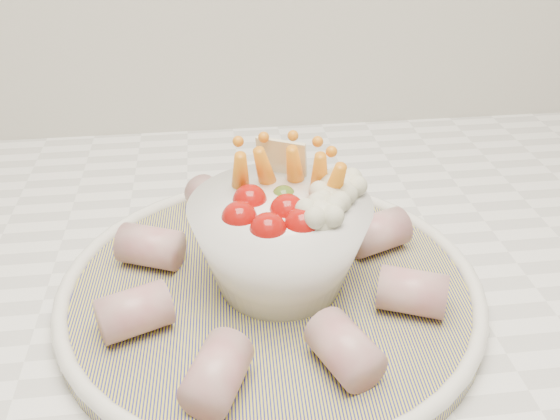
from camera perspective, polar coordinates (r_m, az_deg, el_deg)
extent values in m
cube|color=white|center=(0.56, 9.32, -6.29)|extent=(2.04, 0.62, 0.04)
cylinder|color=navy|center=(0.50, -0.84, -7.50)|extent=(0.34, 0.34, 0.01)
torus|color=silver|center=(0.49, -0.85, -6.81)|extent=(0.33, 0.33, 0.01)
sphere|color=#A00E0A|center=(0.44, -3.73, -0.82)|extent=(0.03, 0.03, 0.03)
sphere|color=#A00E0A|center=(0.43, -1.10, -1.91)|extent=(0.03, 0.03, 0.03)
sphere|color=#A00E0A|center=(0.43, 2.06, -1.42)|extent=(0.03, 0.03, 0.03)
sphere|color=#A00E0A|center=(0.46, -2.78, 0.79)|extent=(0.03, 0.03, 0.03)
sphere|color=#A00E0A|center=(0.45, 0.66, -0.13)|extent=(0.03, 0.03, 0.03)
sphere|color=#476421|center=(0.47, 0.33, 1.15)|extent=(0.02, 0.02, 0.02)
cone|color=orange|center=(0.48, -1.32, 3.22)|extent=(0.04, 0.04, 0.06)
cone|color=orange|center=(0.48, 1.36, 3.38)|extent=(0.03, 0.04, 0.06)
cone|color=orange|center=(0.47, 3.62, 2.76)|extent=(0.02, 0.04, 0.06)
cone|color=orange|center=(0.47, -3.64, 2.79)|extent=(0.02, 0.04, 0.06)
cone|color=orange|center=(0.46, 4.88, 1.74)|extent=(0.02, 0.04, 0.06)
sphere|color=beige|center=(0.46, 4.78, 0.52)|extent=(0.03, 0.03, 0.03)
sphere|color=beige|center=(0.44, 3.75, -0.95)|extent=(0.03, 0.03, 0.03)
sphere|color=beige|center=(0.47, 5.77, 1.63)|extent=(0.03, 0.03, 0.03)
cube|color=beige|center=(0.49, 0.18, 4.23)|extent=(0.04, 0.03, 0.04)
cylinder|color=#A44B53|center=(0.53, 8.91, -2.04)|extent=(0.06, 0.05, 0.03)
cylinder|color=#A44B53|center=(0.57, 2.29, 0.95)|extent=(0.05, 0.06, 0.03)
cylinder|color=#A44B53|center=(0.57, -6.31, 0.77)|extent=(0.05, 0.06, 0.03)
cylinder|color=#A44B53|center=(0.52, -11.76, -3.29)|extent=(0.06, 0.05, 0.03)
cylinder|color=#A44B53|center=(0.45, -13.18, -9.06)|extent=(0.06, 0.05, 0.03)
cylinder|color=#A44B53|center=(0.40, -5.79, -14.63)|extent=(0.05, 0.06, 0.03)
cylinder|color=#A44B53|center=(0.42, 5.92, -12.54)|extent=(0.05, 0.06, 0.03)
cylinder|color=#A44B53|center=(0.47, 12.02, -7.33)|extent=(0.06, 0.05, 0.03)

